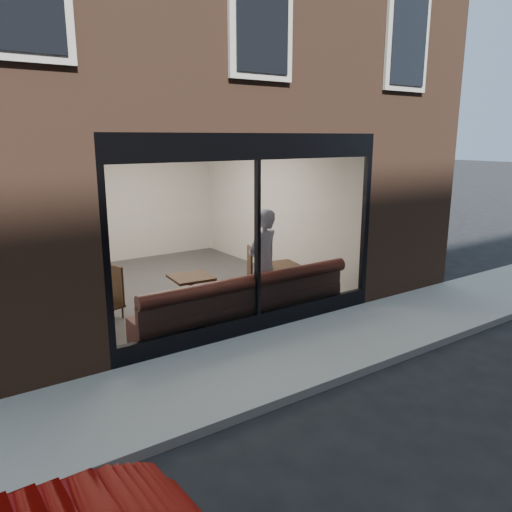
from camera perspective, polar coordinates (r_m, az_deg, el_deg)
ground at (r=6.96m, az=10.15°, el=-13.59°), size 120.00×120.00×0.00m
sidewalk_near at (r=7.62m, az=4.77°, el=-10.88°), size 40.00×2.00×0.01m
kerb_near at (r=6.91m, az=10.47°, el=-13.29°), size 40.00×0.10×0.12m
host_building_pier_right at (r=14.89m, az=-1.12°, el=7.51°), size 2.50×12.00×3.20m
host_building_backfill at (r=16.04m, az=-18.61°, el=7.24°), size 5.00×6.00×3.20m
cafe_floor at (r=10.80m, az=-8.85°, el=-3.51°), size 6.00×6.00×0.00m
cafe_ceiling at (r=10.34m, az=-9.49°, el=13.54°), size 6.00×6.00×0.00m
cafe_wall_back at (r=13.19m, az=-14.86°, el=6.30°), size 5.00×0.00×5.00m
cafe_wall_left at (r=9.66m, az=-22.58°, el=3.23°), size 0.00×6.00×6.00m
cafe_wall_right at (r=11.74m, az=1.90°, el=5.90°), size 0.00×6.00×6.00m
storefront_kick at (r=8.34m, az=0.16°, el=-7.57°), size 5.00×0.10×0.30m
storefront_header at (r=7.79m, az=0.18°, el=12.41°), size 5.00×0.10×0.40m
storefront_mullion at (r=7.95m, az=0.17°, el=1.90°), size 0.06×0.10×2.50m
storefront_glass at (r=7.92m, az=0.30°, el=1.86°), size 4.80×0.00×4.80m
banquette at (r=8.62m, az=-1.37°, el=-6.32°), size 4.00×0.55×0.45m
person at (r=8.92m, az=0.80°, el=-0.73°), size 0.80×0.63×1.91m
cafe_table_left at (r=8.83m, az=-7.44°, el=-2.44°), size 0.74×0.74×0.04m
cafe_table_right at (r=9.58m, az=2.87°, el=-1.09°), size 0.78×0.78×0.04m
cafe_chair_left at (r=9.19m, az=-16.61°, el=-5.55°), size 0.56×0.56×0.04m
cafe_chair_right at (r=10.36m, az=-1.74°, el=-2.81°), size 0.51×0.51×0.04m
wall_poster at (r=8.87m, az=-21.17°, el=2.60°), size 0.02×0.67×0.89m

